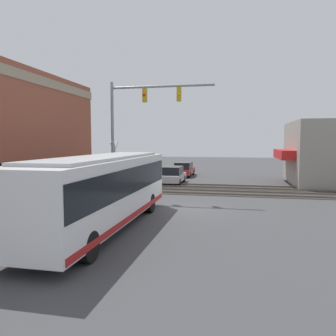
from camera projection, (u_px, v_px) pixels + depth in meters
name	position (u px, v px, depth m)	size (l,w,h in m)	color
ground_plane	(185.00, 209.00, 18.20)	(120.00, 120.00, 0.00)	#424244
city_bus	(104.00, 189.00, 14.05)	(11.31, 2.59, 3.15)	white
traffic_signal_gantry	(138.00, 114.00, 22.06)	(0.42, 7.07, 7.78)	gray
crossing_signal	(114.00, 162.00, 23.21)	(1.41, 1.18, 3.81)	gray
rail_track_near	(198.00, 192.00, 24.04)	(2.60, 60.00, 0.15)	#332D28
rail_track_far	(202.00, 186.00, 27.16)	(2.60, 60.00, 0.15)	#332D28
parked_car_silver	(173.00, 176.00, 29.11)	(4.28, 1.82, 1.54)	#B7B7BC
parked_car_red	(184.00, 170.00, 35.37)	(4.81, 1.82, 1.51)	#B21E19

